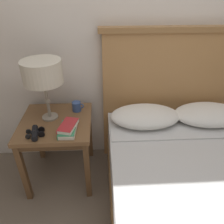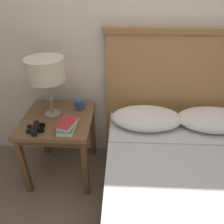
% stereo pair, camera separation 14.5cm
% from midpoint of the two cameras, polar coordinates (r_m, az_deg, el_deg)
% --- Properties ---
extents(ground_plane, '(20.00, 20.00, 0.00)m').
position_cam_midpoint_polar(ground_plane, '(1.91, 6.53, -27.09)').
color(ground_plane, '#6B5B4C').
rests_on(ground_plane, ground).
extents(wall_back, '(8.00, 0.06, 2.60)m').
position_cam_midpoint_polar(wall_back, '(1.92, 4.66, 21.75)').
color(wall_back, silver).
rests_on(wall_back, ground_plane).
extents(nightstand, '(0.58, 0.58, 0.62)m').
position_cam_midpoint_polar(nightstand, '(1.92, -16.32, -4.30)').
color(nightstand, brown).
rests_on(nightstand, ground_plane).
extents(bed, '(1.33, 1.95, 1.30)m').
position_cam_midpoint_polar(bed, '(1.72, 18.90, -20.62)').
color(bed, brown).
rests_on(bed, ground_plane).
extents(table_lamp, '(0.30, 0.30, 0.50)m').
position_cam_midpoint_polar(table_lamp, '(1.76, -20.02, 9.50)').
color(table_lamp, gray).
rests_on(table_lamp, nightstand).
extents(book_on_nightstand, '(0.13, 0.22, 0.04)m').
position_cam_midpoint_polar(book_on_nightstand, '(1.72, -13.91, -4.58)').
color(book_on_nightstand, silver).
rests_on(book_on_nightstand, nightstand).
extents(book_stacked_on_top, '(0.15, 0.21, 0.03)m').
position_cam_midpoint_polar(book_stacked_on_top, '(1.70, -13.87, -3.57)').
color(book_stacked_on_top, silver).
rests_on(book_stacked_on_top, book_on_nightstand).
extents(binoculars_pair, '(0.15, 0.16, 0.05)m').
position_cam_midpoint_polar(binoculars_pair, '(1.75, -21.75, -5.15)').
color(binoculars_pair, black).
rests_on(binoculars_pair, nightstand).
extents(coffee_mug, '(0.10, 0.08, 0.08)m').
position_cam_midpoint_polar(coffee_mug, '(1.95, -11.32, 1.38)').
color(coffee_mug, '#334C84').
rests_on(coffee_mug, nightstand).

